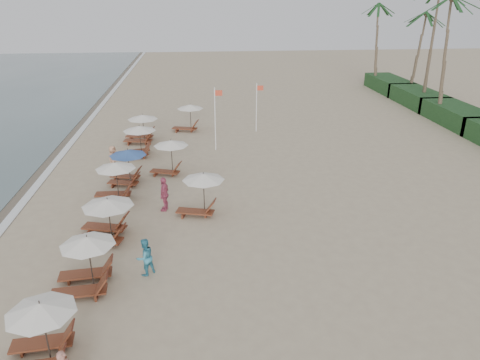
{
  "coord_description": "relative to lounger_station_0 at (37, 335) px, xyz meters",
  "views": [
    {
      "loc": [
        -1.29,
        -15.21,
        10.84
      ],
      "look_at": [
        1.0,
        7.68,
        1.3
      ],
      "focal_mm": 33.55,
      "sensor_mm": 36.0,
      "label": 1
    }
  ],
  "objects": [
    {
      "name": "ground",
      "position": [
        6.46,
        3.64,
        -1.07
      ],
      "size": [
        160.0,
        160.0,
        0.0
      ],
      "primitive_type": "plane",
      "color": "tan",
      "rests_on": "ground"
    },
    {
      "name": "lounger_station_4",
      "position": [
        0.74,
        14.68,
        0.06
      ],
      "size": [
        2.54,
        2.25,
        2.16
      ],
      "color": "brown",
      "rests_on": "ground"
    },
    {
      "name": "lounger_station_2",
      "position": [
        0.64,
        7.81,
        -0.05
      ],
      "size": [
        2.85,
        2.52,
        2.06
      ],
      "color": "brown",
      "rests_on": "ground"
    },
    {
      "name": "lounger_station_1",
      "position": [
        0.56,
        3.83,
        -0.03
      ],
      "size": [
        2.65,
        2.14,
        2.33
      ],
      "color": "brown",
      "rests_on": "ground"
    },
    {
      "name": "lounger_station_6",
      "position": [
        0.72,
        23.16,
        -0.03
      ],
      "size": [
        2.83,
        2.36,
        2.18
      ],
      "color": "brown",
      "rests_on": "ground"
    },
    {
      "name": "beachgoer_far_b",
      "position": [
        -0.42,
        17.13,
        -0.25
      ],
      "size": [
        0.87,
        0.96,
        1.65
      ],
      "primitive_type": "imported",
      "rotation": [
        0.0,
        0.0,
        1.02
      ],
      "color": "tan",
      "rests_on": "ground"
    },
    {
      "name": "beachgoer_mid_a",
      "position": [
        2.84,
        4.59,
        -0.25
      ],
      "size": [
        1.01,
        0.99,
        1.65
      ],
      "primitive_type": "imported",
      "rotation": [
        0.0,
        0.0,
        3.85
      ],
      "color": "teal",
      "rests_on": "ground"
    },
    {
      "name": "inland_station_0",
      "position": [
        5.21,
        9.97,
        0.29
      ],
      "size": [
        2.73,
        2.24,
        2.22
      ],
      "color": "brown",
      "rests_on": "ground"
    },
    {
      "name": "wet_sand_band",
      "position": [
        -6.04,
        13.64,
        -1.07
      ],
      "size": [
        3.2,
        140.0,
        0.01
      ],
      "primitive_type": "cube",
      "color": "#6B5E4C",
      "rests_on": "ground"
    },
    {
      "name": "lounger_station_0",
      "position": [
        0.0,
        0.0,
        0.0
      ],
      "size": [
        2.58,
        2.16,
        2.26
      ],
      "color": "brown",
      "rests_on": "ground"
    },
    {
      "name": "beachgoer_far_a",
      "position": [
        3.31,
        10.61,
        -0.12
      ],
      "size": [
        0.72,
        1.2,
        1.91
      ],
      "primitive_type": "imported",
      "rotation": [
        0.0,
        0.0,
        4.47
      ],
      "color": "#B24765",
      "rests_on": "ground"
    },
    {
      "name": "inland_station_1",
      "position": [
        3.3,
        15.97,
        0.34
      ],
      "size": [
        2.66,
        2.24,
        2.22
      ],
      "color": "brown",
      "rests_on": "ground"
    },
    {
      "name": "flag_pole_near",
      "position": [
        6.58,
        20.54,
        1.52
      ],
      "size": [
        0.6,
        0.08,
        4.69
      ],
      "color": "silver",
      "rests_on": "ground"
    },
    {
      "name": "foam_line",
      "position": [
        -4.74,
        13.64,
        -1.06
      ],
      "size": [
        0.5,
        140.0,
        0.02
      ],
      "primitive_type": "cube",
      "color": "white",
      "rests_on": "ground"
    },
    {
      "name": "inland_station_2",
      "position": [
        4.43,
        25.93,
        0.23
      ],
      "size": [
        2.84,
        2.24,
        2.22
      ],
      "color": "brown",
      "rests_on": "ground"
    },
    {
      "name": "flag_pole_far",
      "position": [
        10.27,
        25.12,
        1.22
      ],
      "size": [
        0.6,
        0.08,
        4.1
      ],
      "color": "silver",
      "rests_on": "ground"
    },
    {
      "name": "lounger_station_5",
      "position": [
        0.93,
        19.73,
        0.14
      ],
      "size": [
        2.56,
        2.34,
        2.23
      ],
      "color": "brown",
      "rests_on": "ground"
    },
    {
      "name": "lounger_station_3",
      "position": [
        0.41,
        11.9,
        0.04
      ],
      "size": [
        2.59,
        2.2,
        2.37
      ],
      "color": "brown",
      "rests_on": "ground"
    }
  ]
}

